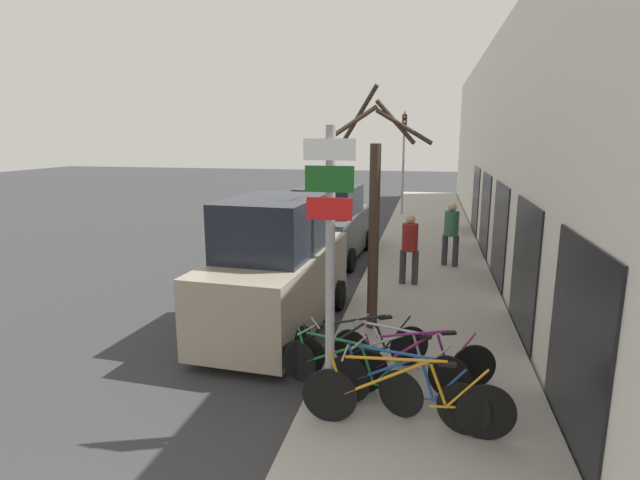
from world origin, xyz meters
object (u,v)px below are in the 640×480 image
object	(u,v)px
parked_car_0	(277,272)
street_tree	(374,219)
bicycle_1	(403,389)
bicycle_2	(346,372)
traffic_light	(404,149)
bicycle_4	(397,359)
bicycle_5	(358,349)
bicycle_0	(406,399)
parked_car_1	(331,226)
pedestrian_near	(410,244)
signpost	(330,264)
pedestrian_far	(451,230)
bicycle_3	(420,365)

from	to	relation	value
parked_car_0	street_tree	bearing A→B (deg)	7.00
bicycle_1	parked_car_0	world-z (taller)	parked_car_0
bicycle_2	traffic_light	distance (m)	16.51
bicycle_4	parked_car_0	xyz separation A→B (m)	(-2.38, 1.93, 0.62)
bicycle_5	street_tree	size ratio (longest dim) A/B	0.47
bicycle_2	traffic_light	world-z (taller)	traffic_light
bicycle_0	parked_car_1	world-z (taller)	parked_car_1
pedestrian_near	street_tree	distance (m)	3.16
signpost	bicycle_1	xyz separation A→B (m)	(0.89, 0.21, -1.62)
bicycle_1	pedestrian_near	world-z (taller)	pedestrian_near
pedestrian_far	signpost	bearing A→B (deg)	96.21
street_tree	pedestrian_near	bearing A→B (deg)	79.36
bicycle_1	traffic_light	xyz separation A→B (m)	(-0.91, 16.64, 2.51)
bicycle_2	parked_car_1	xyz separation A→B (m)	(-1.83, 8.25, 0.48)
bicycle_3	traffic_light	size ratio (longest dim) A/B	0.46
bicycle_5	bicycle_1	bearing A→B (deg)	-175.17
parked_car_0	pedestrian_near	size ratio (longest dim) A/B	2.63
bicycle_2	signpost	bearing A→B (deg)	-170.37
parked_car_0	bicycle_5	bearing A→B (deg)	-40.87
bicycle_0	pedestrian_far	world-z (taller)	pedestrian_far
bicycle_4	traffic_light	bearing A→B (deg)	26.65
bicycle_4	street_tree	bearing A→B (deg)	39.87
bicycle_0	parked_car_0	distance (m)	4.06
bicycle_1	street_tree	distance (m)	3.45
parked_car_0	street_tree	size ratio (longest dim) A/B	1.02
bicycle_0	bicycle_2	distance (m)	1.02
street_tree	traffic_light	size ratio (longest dim) A/B	0.96
bicycle_5	traffic_light	world-z (taller)	traffic_light
parked_car_1	pedestrian_far	xyz separation A→B (m)	(3.45, -0.74, 0.15)
pedestrian_far	street_tree	size ratio (longest dim) A/B	0.40
parked_car_1	pedestrian_near	xyz separation A→B (m)	(2.43, -2.71, 0.13)
bicycle_3	street_tree	bearing A→B (deg)	5.06
bicycle_0	parked_car_0	size ratio (longest dim) A/B	0.57
bicycle_5	parked_car_1	world-z (taller)	parked_car_1
signpost	parked_car_1	world-z (taller)	signpost
bicycle_2	bicycle_0	bearing A→B (deg)	-103.81
bicycle_3	bicycle_2	bearing A→B (deg)	95.47
street_tree	parked_car_0	bearing A→B (deg)	-176.17
parked_car_0	pedestrian_far	bearing A→B (deg)	59.31
parked_car_1	bicycle_2	bearing A→B (deg)	-74.14
parked_car_1	bicycle_0	bearing A→B (deg)	-70.03
parked_car_0	bicycle_1	bearing A→B (deg)	-45.32
bicycle_0	bicycle_1	size ratio (longest dim) A/B	1.22
pedestrian_near	bicycle_4	bearing A→B (deg)	-89.02
pedestrian_near	traffic_light	size ratio (longest dim) A/B	0.37
pedestrian_near	street_tree	xyz separation A→B (m)	(-0.55, -2.92, 1.06)
bicycle_1	street_tree	xyz separation A→B (m)	(-0.71, 2.94, 1.65)
signpost	bicycle_1	bearing A→B (deg)	13.10
bicycle_0	traffic_light	world-z (taller)	traffic_light
bicycle_2	traffic_light	bearing A→B (deg)	23.44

